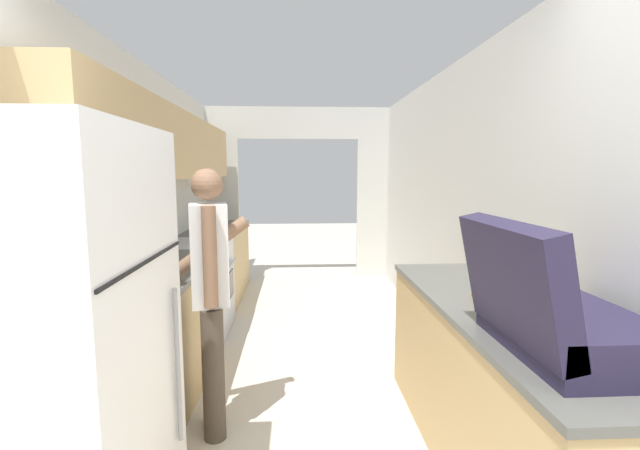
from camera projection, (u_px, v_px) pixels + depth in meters
wall_left at (136, 185)px, 3.32m from camera, size 0.38×7.77×2.50m
wall_right at (488, 218)px, 3.06m from camera, size 0.06×7.77×2.50m
wall_far_with_doorway at (298, 181)px, 6.25m from camera, size 3.04×0.06×2.50m
counter_left at (193, 291)px, 4.07m from camera, size 0.62×4.14×0.89m
counter_right at (496, 389)px, 2.25m from camera, size 0.62×2.06×0.89m
refrigerator at (48, 365)px, 1.58m from camera, size 0.78×0.84×1.75m
range_oven at (197, 287)px, 4.22m from camera, size 0.66×0.73×1.03m
person at (211, 295)px, 2.53m from camera, size 0.52×0.43×1.60m
suitcase at (549, 313)px, 1.63m from camera, size 0.55×0.68×0.51m
book_stack at (500, 298)px, 2.27m from camera, size 0.23×0.28×0.05m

